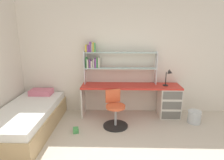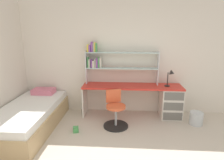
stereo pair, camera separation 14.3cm
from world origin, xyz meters
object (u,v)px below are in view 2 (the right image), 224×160
object	(u,v)px
swivel_chair	(115,113)
desk_lamp	(171,76)
bookshelf_hutch	(111,61)
waste_bin	(196,118)
toy_block_green_2	(76,129)
desk	(159,99)
bed_platform	(29,117)

from	to	relation	value
swivel_chair	desk_lamp	bearing A→B (deg)	22.39
desk_lamp	bookshelf_hutch	bearing A→B (deg)	172.04
bookshelf_hutch	swivel_chair	distance (m)	1.21
waste_bin	swivel_chair	bearing A→B (deg)	-173.98
desk_lamp	toy_block_green_2	world-z (taller)	desk_lamp
desk	waste_bin	size ratio (longest dim) A/B	8.10
desk	swivel_chair	distance (m)	1.12
desk_lamp	waste_bin	bearing A→B (deg)	-30.95
swivel_chair	toy_block_green_2	bearing A→B (deg)	-158.21
swivel_chair	bed_platform	distance (m)	1.76
bookshelf_hutch	swivel_chair	size ratio (longest dim) A/B	2.20
bookshelf_hutch	desk_lamp	world-z (taller)	bookshelf_hutch
swivel_chair	waste_bin	world-z (taller)	swivel_chair
desk_lamp	bed_platform	world-z (taller)	desk_lamp
desk_lamp	swivel_chair	distance (m)	1.48
bed_platform	waste_bin	size ratio (longest dim) A/B	7.46
desk_lamp	desk	bearing A→B (deg)	169.20
bed_platform	swivel_chair	bearing A→B (deg)	7.29
swivel_chair	desk	bearing A→B (deg)	29.02
toy_block_green_2	desk_lamp	bearing A→B (deg)	22.16
desk	waste_bin	bearing A→B (deg)	-25.39
desk_lamp	toy_block_green_2	distance (m)	2.33
desk	toy_block_green_2	distance (m)	1.98
waste_bin	bookshelf_hutch	bearing A→B (deg)	164.96
desk	toy_block_green_2	xyz separation A→B (m)	(-1.75, -0.85, -0.38)
bookshelf_hutch	bed_platform	xyz separation A→B (m)	(-1.61, -0.91, -1.04)
bookshelf_hutch	waste_bin	bearing A→B (deg)	-15.04
bed_platform	toy_block_green_2	bearing A→B (deg)	-5.03
desk	waste_bin	world-z (taller)	desk
bookshelf_hutch	desk	bearing A→B (deg)	-7.37
bookshelf_hutch	desk_lamp	distance (m)	1.39
desk	bed_platform	bearing A→B (deg)	-164.32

